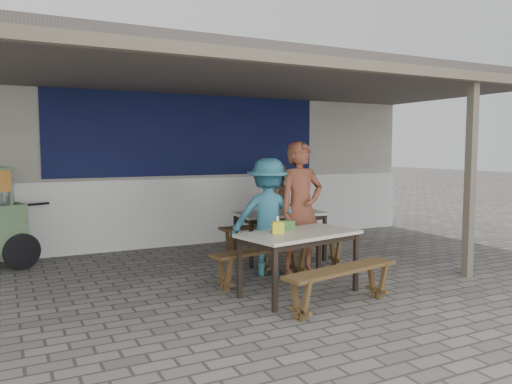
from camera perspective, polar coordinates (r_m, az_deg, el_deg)
The scene contains 16 objects.
ground at distance 6.65m, azimuth 3.26°, elevation -10.11°, with size 60.00×60.00×0.00m, color slate.
back_wall at distance 9.68m, azimuth -7.44°, elevation 4.88°, with size 9.00×1.28×3.50m.
warung_roof at distance 7.28m, azimuth -0.16°, elevation 12.75°, with size 9.00×4.21×2.81m.
table_left at distance 7.72m, azimuth 2.76°, elevation -2.91°, with size 1.39×0.79×0.75m.
bench_left_street at distance 7.20m, azimuth 5.17°, elevation -6.20°, with size 1.47×0.35×0.45m.
bench_left_wall at distance 8.37m, azimuth 0.68°, elevation -4.60°, with size 1.47×0.35×0.45m.
table_right at distance 5.92m, azimuth 4.97°, elevation -5.32°, with size 1.52×1.01×0.75m.
bench_right_street at distance 5.54m, azimuth 9.74°, elevation -9.66°, with size 1.53×0.56×0.45m.
bench_right_wall at distance 6.49m, azimuth 0.88°, elevation -7.41°, with size 1.53×0.56×0.45m.
patron_street_side at distance 6.80m, azimuth 5.16°, elevation -1.93°, with size 0.67×0.44×1.83m, color brown.
patron_wall_side at distance 8.74m, azimuth 2.34°, elevation -1.59°, with size 0.71×0.55×1.46m, color brown.
patron_right_table at distance 6.82m, azimuth 1.46°, elevation -2.85°, with size 1.03×0.59×1.60m, color teal.
tissue_box at distance 5.83m, azimuth 2.48°, elevation -4.04°, with size 0.14×0.14×0.14m, color yellow.
donation_box at distance 6.09m, azimuth 3.61°, elevation -3.78°, with size 0.16×0.11×0.11m, color #3E7D37.
condiment_jar at distance 8.01m, azimuth 4.30°, elevation -1.69°, with size 0.09×0.09×0.10m, color silver.
condiment_bowl at distance 7.54m, azimuth 0.75°, elevation -2.33°, with size 0.17×0.17×0.04m, color silver.
Camera 1 is at (-3.24, -5.55, 1.73)m, focal length 35.00 mm.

